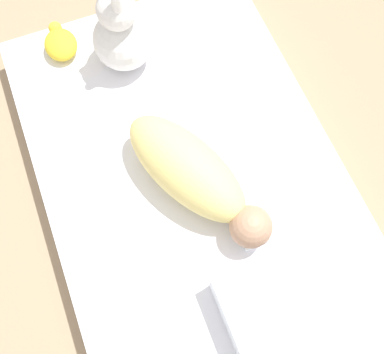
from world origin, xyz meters
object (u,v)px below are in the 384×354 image
at_px(swaddled_baby, 193,174).
at_px(bunny_plush, 122,34).
at_px(pillow, 279,312).
at_px(turtle_plush, 60,43).

bearing_deg(swaddled_baby, bunny_plush, 160.24).
height_order(pillow, bunny_plush, bunny_plush).
bearing_deg(turtle_plush, pillow, -163.81).
bearing_deg(bunny_plush, swaddled_baby, -175.26).
bearing_deg(pillow, bunny_plush, 6.92).
distance_m(pillow, bunny_plush, 0.99).
relative_size(pillow, turtle_plush, 1.70).
bearing_deg(pillow, turtle_plush, 16.19).
height_order(swaddled_baby, bunny_plush, bunny_plush).
relative_size(pillow, bunny_plush, 0.79).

